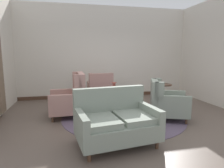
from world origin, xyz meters
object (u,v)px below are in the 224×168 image
(settee, at_px, (116,122))
(armchair_back_corner, at_px, (71,99))
(coffee_table, at_px, (112,98))
(side_table, at_px, (162,94))
(armchair_near_window, at_px, (166,103))
(armchair_far_left, at_px, (100,89))
(porcelain_vase, at_px, (114,90))

(settee, height_order, armchair_back_corner, armchair_back_corner)
(coffee_table, height_order, side_table, side_table)
(settee, bearing_deg, coffee_table, 71.97)
(armchair_near_window, relative_size, armchair_far_left, 1.09)
(side_table, bearing_deg, porcelain_vase, -170.29)
(armchair_far_left, bearing_deg, settee, 85.97)
(armchair_near_window, height_order, armchair_far_left, armchair_far_left)
(armchair_near_window, height_order, side_table, armchair_near_window)
(coffee_table, xyz_separation_m, armchair_back_corner, (-1.07, 0.08, 0.02))
(coffee_table, distance_m, armchair_back_corner, 1.07)
(coffee_table, bearing_deg, settee, -100.44)
(armchair_back_corner, bearing_deg, armchair_far_left, 142.55)
(coffee_table, relative_size, armchair_near_window, 0.83)
(porcelain_vase, height_order, armchair_back_corner, armchair_back_corner)
(coffee_table, distance_m, armchair_near_window, 1.36)
(armchair_far_left, distance_m, side_table, 2.04)
(settee, relative_size, armchair_far_left, 1.50)
(coffee_table, bearing_deg, armchair_back_corner, 175.55)
(porcelain_vase, relative_size, side_table, 0.46)
(armchair_near_window, height_order, armchair_back_corner, armchair_back_corner)
(armchair_far_left, xyz_separation_m, side_table, (1.64, -1.21, 0.01))
(armchair_near_window, xyz_separation_m, armchair_far_left, (-1.29, 2.08, 0.01))
(settee, xyz_separation_m, side_table, (1.84, 1.85, 0.04))
(porcelain_vase, height_order, armchair_far_left, armchair_far_left)
(coffee_table, relative_size, armchair_far_left, 0.90)
(armchair_far_left, bearing_deg, side_table, 143.29)
(coffee_table, relative_size, side_table, 1.22)
(side_table, bearing_deg, coffee_table, -172.47)
(armchair_near_window, bearing_deg, side_table, -1.10)
(armchair_back_corner, distance_m, armchair_far_left, 1.65)
(settee, relative_size, armchair_near_window, 1.37)
(coffee_table, bearing_deg, armchair_far_left, 94.00)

